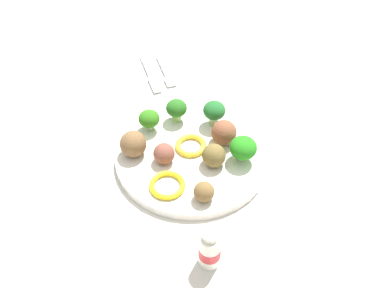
% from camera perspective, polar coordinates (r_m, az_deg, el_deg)
% --- Properties ---
extents(ground_plane, '(4.00, 4.00, 0.00)m').
position_cam_1_polar(ground_plane, '(0.79, 0.00, -1.85)').
color(ground_plane, silver).
extents(plate, '(0.28, 0.28, 0.02)m').
position_cam_1_polar(plate, '(0.78, 0.00, -1.45)').
color(plate, white).
rests_on(plate, ground_plane).
extents(broccoli_floret_near_rim, '(0.04, 0.04, 0.04)m').
position_cam_1_polar(broccoli_floret_near_rim, '(0.80, -5.76, 3.34)').
color(broccoli_floret_near_rim, '#96B87E').
rests_on(broccoli_floret_near_rim, plate).
extents(broccoli_floret_mid_right, '(0.04, 0.04, 0.05)m').
position_cam_1_polar(broccoli_floret_mid_right, '(0.81, 2.99, 4.40)').
color(broccoli_floret_mid_right, '#9EBE83').
rests_on(broccoli_floret_mid_right, plate).
extents(broccoli_floret_back_left, '(0.05, 0.05, 0.05)m').
position_cam_1_polar(broccoli_floret_back_left, '(0.74, 6.87, -0.53)').
color(broccoli_floret_back_left, '#8FBA75').
rests_on(broccoli_floret_back_left, plate).
extents(broccoli_floret_front_left, '(0.04, 0.04, 0.05)m').
position_cam_1_polar(broccoli_floret_front_left, '(0.82, -2.09, 4.73)').
color(broccoli_floret_front_left, '#90C66A').
rests_on(broccoli_floret_front_left, plate).
extents(meatball_far_rim, '(0.04, 0.04, 0.04)m').
position_cam_1_polar(meatball_far_rim, '(0.74, 2.94, -1.55)').
color(meatball_far_rim, brown).
rests_on(meatball_far_rim, plate).
extents(meatball_near_rim, '(0.03, 0.03, 0.03)m').
position_cam_1_polar(meatball_near_rim, '(0.69, 1.24, -6.46)').
color(meatball_near_rim, brown).
rests_on(meatball_near_rim, plate).
extents(meatball_mid_left, '(0.04, 0.04, 0.04)m').
position_cam_1_polar(meatball_mid_left, '(0.75, -3.76, -1.30)').
color(meatball_mid_left, brown).
rests_on(meatball_mid_left, plate).
extents(meatball_center, '(0.05, 0.05, 0.05)m').
position_cam_1_polar(meatball_center, '(0.76, -7.88, 0.01)').
color(meatball_center, brown).
rests_on(meatball_center, plate).
extents(meatball_back_right, '(0.05, 0.05, 0.05)m').
position_cam_1_polar(meatball_back_right, '(0.78, 4.29, 1.54)').
color(meatball_back_right, brown).
rests_on(meatball_back_right, plate).
extents(pepper_ring_mid_right, '(0.09, 0.09, 0.01)m').
position_cam_1_polar(pepper_ring_mid_right, '(0.72, -3.33, -5.51)').
color(pepper_ring_mid_right, yellow).
rests_on(pepper_ring_mid_right, plate).
extents(pepper_ring_near_rim, '(0.08, 0.08, 0.01)m').
position_cam_1_polar(pepper_ring_near_rim, '(0.78, -0.00, -0.17)').
color(pepper_ring_near_rim, yellow).
rests_on(pepper_ring_near_rim, plate).
extents(napkin, '(0.18, 0.14, 0.01)m').
position_cam_1_polar(napkin, '(0.98, -4.63, 9.39)').
color(napkin, white).
rests_on(napkin, ground_plane).
extents(fork, '(0.12, 0.03, 0.01)m').
position_cam_1_polar(fork, '(0.98, -3.49, 9.56)').
color(fork, silver).
rests_on(fork, napkin).
extents(knife, '(0.15, 0.03, 0.01)m').
position_cam_1_polar(knife, '(0.97, -5.58, 9.20)').
color(knife, silver).
rests_on(knife, napkin).
extents(yogurt_bottle, '(0.03, 0.03, 0.08)m').
position_cam_1_polar(yogurt_bottle, '(0.63, 2.39, -13.90)').
color(yogurt_bottle, white).
rests_on(yogurt_bottle, ground_plane).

